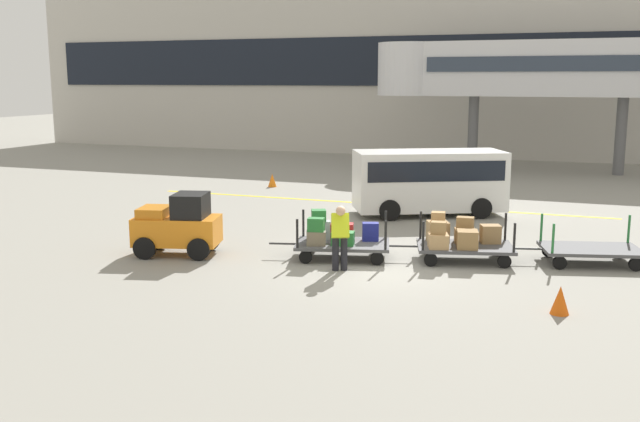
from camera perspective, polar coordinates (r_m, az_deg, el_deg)
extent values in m
plane|color=gray|center=(17.23, 4.16, -4.38)|extent=(120.00, 120.00, 0.00)
cube|color=yellow|center=(25.83, 3.98, 0.61)|extent=(16.77, 0.23, 0.01)
cube|color=#BCB7AD|center=(42.26, 14.39, 10.83)|extent=(60.96, 2.40, 9.86)
cube|color=black|center=(41.03, 14.23, 11.55)|extent=(57.92, 0.12, 2.80)
cube|color=silver|center=(36.06, 17.65, 10.73)|extent=(12.30, 2.20, 2.60)
cylinder|color=silver|center=(37.04, 6.98, 11.12)|extent=(3.00, 3.00, 2.60)
cube|color=#2D3847|center=(34.93, 17.57, 11.09)|extent=(11.07, 0.08, 0.70)
cylinder|color=#59595B|center=(36.49, 12.05, 6.11)|extent=(0.50, 0.50, 3.59)
cylinder|color=#59595B|center=(36.13, 22.77, 5.49)|extent=(0.50, 0.50, 3.59)
cube|color=orange|center=(18.51, -11.27, -1.52)|extent=(2.31, 1.61, 0.70)
cube|color=black|center=(18.29, -10.24, 0.45)|extent=(1.03, 1.16, 0.60)
cube|color=orange|center=(18.59, -13.03, -0.06)|extent=(0.92, 1.09, 0.24)
cylinder|color=black|center=(19.27, -12.75, -2.17)|extent=(0.59, 0.32, 0.56)
cylinder|color=black|center=(18.31, -13.75, -2.87)|extent=(0.59, 0.32, 0.56)
cylinder|color=black|center=(18.90, -8.80, -2.28)|extent=(0.59, 0.32, 0.56)
cylinder|color=black|center=(17.92, -9.61, -3.01)|extent=(0.59, 0.32, 0.56)
cube|color=#4C4C4F|center=(17.85, 1.82, -2.65)|extent=(2.59, 1.95, 0.08)
cylinder|color=black|center=(18.48, -1.33, -0.95)|extent=(0.06, 0.06, 0.70)
cylinder|color=black|center=(17.23, -1.82, -1.79)|extent=(0.06, 0.06, 0.70)
cylinder|color=black|center=(18.37, 5.24, -1.07)|extent=(0.06, 0.06, 0.70)
cylinder|color=black|center=(17.11, 5.23, -1.92)|extent=(0.06, 0.06, 0.70)
cylinder|color=black|center=(18.54, -0.74, -2.78)|extent=(0.34, 0.18, 0.32)
cylinder|color=black|center=(17.39, -1.15, -3.67)|extent=(0.34, 0.18, 0.32)
cylinder|color=black|center=(18.45, 4.60, -2.89)|extent=(0.34, 0.18, 0.32)
cylinder|color=black|center=(17.29, 4.55, -3.79)|extent=(0.34, 0.18, 0.32)
cylinder|color=#333333|center=(18.00, -2.96, -2.61)|extent=(0.69, 0.23, 0.05)
cube|color=#99999E|center=(18.12, -0.11, -1.54)|extent=(0.64, 0.48, 0.48)
cube|color=#726651|center=(17.51, -0.32, -2.18)|extent=(0.54, 0.45, 0.35)
cube|color=red|center=(18.14, 1.76, -1.64)|extent=(0.63, 0.47, 0.41)
cube|color=#236B2D|center=(17.54, 1.82, -2.19)|extent=(0.60, 0.45, 0.34)
cube|color=navy|center=(18.04, 4.02, -1.65)|extent=(0.47, 0.38, 0.46)
cube|color=#236B2D|center=(18.05, -0.11, -0.35)|extent=(0.46, 0.44, 0.29)
cube|color=#236B2D|center=(17.44, -0.32, -1.09)|extent=(0.43, 0.33, 0.33)
cube|color=#4C4C4F|center=(17.93, 11.44, -2.79)|extent=(2.59, 1.95, 0.08)
cylinder|color=black|center=(18.39, 8.00, -1.11)|extent=(0.06, 0.06, 0.70)
cylinder|color=black|center=(17.13, 8.19, -1.97)|extent=(0.06, 0.06, 0.70)
cylinder|color=black|center=(18.62, 14.52, -1.21)|extent=(0.06, 0.06, 0.70)
cylinder|color=black|center=(17.37, 15.18, -2.06)|extent=(0.06, 0.06, 0.70)
cylinder|color=black|center=(18.48, 8.56, -2.95)|extent=(0.34, 0.18, 0.32)
cylinder|color=black|center=(17.32, 8.78, -3.85)|extent=(0.34, 0.18, 0.32)
cylinder|color=black|center=(18.66, 13.86, -3.00)|extent=(0.34, 0.18, 0.32)
cylinder|color=black|center=(17.52, 14.43, -3.90)|extent=(0.34, 0.18, 0.32)
cylinder|color=#333333|center=(17.83, 6.64, -2.79)|extent=(0.69, 0.23, 0.05)
cube|color=#9E7A4C|center=(18.14, 9.34, -1.62)|extent=(0.66, 0.67, 0.51)
cube|color=tan|center=(17.48, 9.37, -2.36)|extent=(0.60, 0.63, 0.34)
cube|color=olive|center=(18.16, 11.42, -1.94)|extent=(0.59, 0.55, 0.34)
cube|color=olive|center=(17.55, 11.62, -2.22)|extent=(0.59, 0.60, 0.44)
cube|color=#9E7A4C|center=(18.25, 13.38, -1.79)|extent=(0.57, 0.51, 0.45)
cube|color=#A87F4C|center=(18.07, 9.37, -0.46)|extent=(0.37, 0.32, 0.24)
cube|color=olive|center=(17.41, 9.40, -1.33)|extent=(0.38, 0.31, 0.30)
cube|color=olive|center=(18.09, 11.46, -0.94)|extent=(0.42, 0.28, 0.30)
cube|color=#4C4C4F|center=(18.50, 20.73, -2.86)|extent=(2.59, 1.95, 0.08)
cylinder|color=#237033|center=(18.78, 17.18, -1.24)|extent=(0.06, 0.06, 0.70)
cylinder|color=#237033|center=(17.55, 18.03, -2.09)|extent=(0.06, 0.06, 0.70)
cylinder|color=#237033|center=(19.33, 23.32, -1.31)|extent=(0.06, 0.06, 0.70)
cylinder|color=black|center=(18.90, 17.69, -3.03)|extent=(0.34, 0.18, 0.32)
cylinder|color=black|center=(17.77, 18.50, -3.91)|extent=(0.34, 0.18, 0.32)
cylinder|color=black|center=(19.35, 22.69, -3.04)|extent=(0.34, 0.18, 0.32)
cylinder|color=black|center=(18.25, 23.79, -3.90)|extent=(0.34, 0.18, 0.32)
cylinder|color=#333333|center=(18.16, 16.15, -2.90)|extent=(0.69, 0.23, 0.05)
cylinder|color=black|center=(16.71, 1.24, -3.37)|extent=(0.16, 0.16, 0.82)
cylinder|color=black|center=(16.73, 1.92, -3.37)|extent=(0.16, 0.16, 0.82)
cube|color=#D1E51E|center=(16.48, 1.61, -1.17)|extent=(0.53, 0.54, 0.61)
sphere|color=tan|center=(16.29, 1.65, 0.01)|extent=(0.22, 0.22, 0.22)
cube|color=white|center=(23.75, 8.64, 2.45)|extent=(5.14, 3.86, 1.90)
cube|color=black|center=(23.70, 8.67, 3.40)|extent=(4.82, 3.72, 0.64)
cylinder|color=black|center=(22.70, 5.52, 0.08)|extent=(0.72, 0.52, 0.68)
cylinder|color=black|center=(23.49, 12.65, 0.23)|extent=(0.72, 0.52, 0.68)
cone|color=#EA590F|center=(14.43, 18.53, -6.72)|extent=(0.36, 0.36, 0.55)
cone|color=orange|center=(29.81, -3.82, 2.45)|extent=(0.36, 0.36, 0.55)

